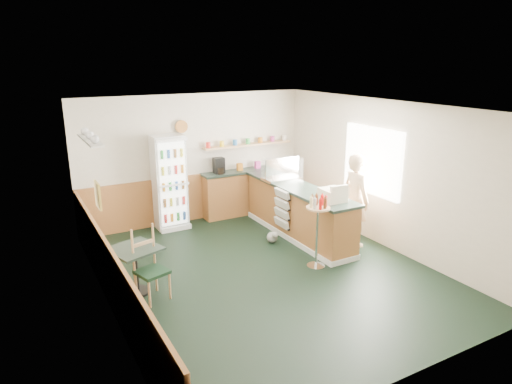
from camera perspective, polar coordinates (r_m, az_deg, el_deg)
ground at (r=7.67m, az=1.25°, el=-9.91°), size 6.00×6.00×0.00m
room_envelope at (r=7.64m, az=-2.91°, el=2.20°), size 5.04×6.02×2.72m
service_counter at (r=9.00m, az=5.27°, el=-2.71°), size 0.68×3.01×1.01m
back_counter at (r=10.30m, az=-0.85°, el=0.36°), size 2.24×0.42×1.69m
drinks_fridge at (r=9.43m, az=-10.73°, el=1.17°), size 0.64×0.54×1.93m
display_case at (r=9.26m, az=3.30°, el=2.87°), size 0.78×0.41×0.44m
cash_register at (r=8.00m, az=9.54°, el=-0.36°), size 0.40×0.41×0.22m
shopkeeper at (r=8.64m, az=12.37°, el=-0.95°), size 0.46×0.61×1.75m
condiment_stand at (r=7.58m, az=7.72°, el=-3.55°), size 0.40×0.40×1.24m
newspaper_rack at (r=8.79m, az=3.26°, el=-2.14°), size 0.10×0.48×0.76m
cafe_table at (r=7.04m, az=-14.88°, el=-8.39°), size 0.84×0.84×0.73m
cafe_chair at (r=6.87m, az=-13.15°, el=-8.42°), size 0.50×0.51×1.09m
dog_doorstop at (r=8.74m, az=2.09°, el=-5.63°), size 0.21×0.27×0.25m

